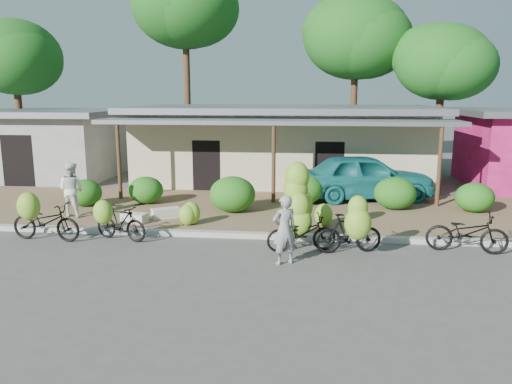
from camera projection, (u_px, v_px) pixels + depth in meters
ground at (253, 262)px, 11.72m from camera, size 100.00×100.00×0.00m
sidewalk at (271, 211)px, 16.59m from camera, size 60.00×6.00×0.12m
curb at (262, 236)px, 13.66m from camera, size 60.00×0.25×0.15m
shop_main at (282, 144)px, 22.04m from camera, size 13.00×8.50×3.35m
shop_grey at (47, 143)px, 23.32m from camera, size 7.00×6.00×3.15m
tree_back_left at (12, 55)px, 24.88m from camera, size 4.79×4.64×7.56m
tree_far_center at (182, 4)px, 26.39m from camera, size 5.71×5.63×10.72m
tree_center_right at (352, 35)px, 26.22m from camera, size 5.60×5.51×9.01m
tree_near_right at (438, 60)px, 24.11m from camera, size 4.70×4.54×7.24m
hedge_0 at (85, 193)px, 16.98m from camera, size 1.17×1.06×0.92m
hedge_1 at (146, 190)px, 17.37m from camera, size 1.21×1.09×0.95m
hedge_2 at (233, 194)px, 16.11m from camera, size 1.49×1.34×1.16m
hedge_3 at (303, 189)px, 17.25m from camera, size 1.37×1.23×1.07m
hedge_4 at (395, 193)px, 16.49m from camera, size 1.38×1.24×1.08m
hedge_5 at (475, 197)px, 16.12m from camera, size 1.23×1.10×0.96m
bike_far_left at (44, 220)px, 13.29m from camera, size 2.02×1.33×1.45m
bike_left at (118, 221)px, 13.30m from camera, size 1.68×1.30×1.24m
bike_center at (299, 215)px, 12.68m from camera, size 1.87×1.39×2.20m
bike_right at (352, 229)px, 12.10m from camera, size 1.74×1.33×1.58m
bike_far_right at (467, 232)px, 12.38m from camera, size 2.02×0.97×1.02m
loose_banana_a at (191, 213)px, 14.59m from camera, size 0.55×0.46×0.68m
loose_banana_b at (187, 215)px, 14.50m from camera, size 0.50×0.42×0.62m
loose_banana_c at (324, 215)px, 14.42m from camera, size 0.53×0.45×0.66m
sack_near at (166, 213)px, 15.40m from camera, size 0.93×0.79×0.30m
sack_far at (134, 218)px, 14.85m from camera, size 0.82×0.54×0.28m
vendor at (284, 230)px, 11.48m from camera, size 0.71×0.63×1.63m
bystander at (71, 189)px, 15.52m from camera, size 0.92×0.77×1.70m
teal_van at (365, 177)px, 18.01m from camera, size 5.17×2.92×1.66m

